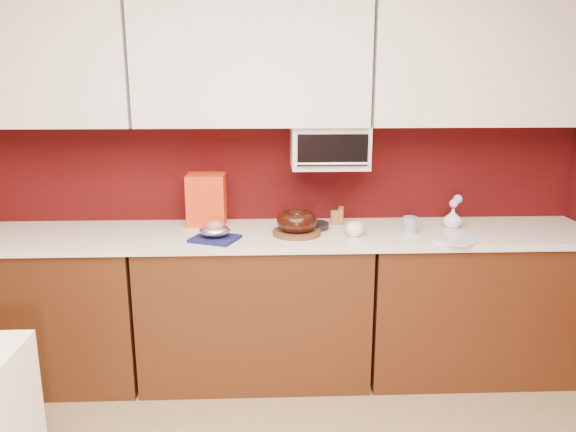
% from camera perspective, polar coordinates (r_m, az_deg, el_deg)
% --- Properties ---
extents(wall_back, '(4.00, 0.02, 2.50)m').
position_cam_1_polar(wall_back, '(3.49, -3.46, 5.26)').
color(wall_back, '#3E0808').
rests_on(wall_back, floor).
extents(base_cabinet_left, '(1.31, 0.58, 0.86)m').
position_cam_1_polar(base_cabinet_left, '(3.69, -24.77, -8.77)').
color(base_cabinet_left, '#46220E').
rests_on(base_cabinet_left, floor).
extents(base_cabinet_center, '(1.31, 0.58, 0.86)m').
position_cam_1_polar(base_cabinet_center, '(3.42, -3.36, -9.27)').
color(base_cabinet_center, '#46220E').
rests_on(base_cabinet_center, floor).
extents(base_cabinet_right, '(1.31, 0.58, 0.86)m').
position_cam_1_polar(base_cabinet_right, '(3.64, 18.36, -8.48)').
color(base_cabinet_right, '#46220E').
rests_on(base_cabinet_right, floor).
extents(countertop, '(4.00, 0.62, 0.04)m').
position_cam_1_polar(countertop, '(3.27, -3.47, -1.99)').
color(countertop, silver).
rests_on(countertop, base_cabinet_center).
extents(upper_cabinet_left, '(1.31, 0.33, 0.70)m').
position_cam_1_polar(upper_cabinet_left, '(3.57, -26.26, 13.76)').
color(upper_cabinet_left, white).
rests_on(upper_cabinet_left, wall_back).
extents(upper_cabinet_center, '(1.31, 0.33, 0.70)m').
position_cam_1_polar(upper_cabinet_center, '(3.29, -3.68, 15.22)').
color(upper_cabinet_center, white).
rests_on(upper_cabinet_center, wall_back).
extents(upper_cabinet_right, '(1.31, 0.33, 0.70)m').
position_cam_1_polar(upper_cabinet_right, '(3.52, 19.34, 14.40)').
color(upper_cabinet_right, white).
rests_on(upper_cabinet_right, wall_back).
extents(toaster_oven, '(0.45, 0.30, 0.25)m').
position_cam_1_polar(toaster_oven, '(3.35, 4.23, 7.04)').
color(toaster_oven, white).
rests_on(toaster_oven, upper_cabinet_center).
extents(toaster_oven_door, '(0.40, 0.02, 0.18)m').
position_cam_1_polar(toaster_oven_door, '(3.19, 4.56, 6.70)').
color(toaster_oven_door, black).
rests_on(toaster_oven_door, toaster_oven).
extents(toaster_oven_handle, '(0.42, 0.02, 0.02)m').
position_cam_1_polar(toaster_oven_handle, '(3.19, 4.56, 5.32)').
color(toaster_oven_handle, silver).
rests_on(toaster_oven_handle, toaster_oven).
extents(cake_base, '(0.33, 0.33, 0.03)m').
position_cam_1_polar(cake_base, '(3.20, 0.89, -1.68)').
color(cake_base, brown).
rests_on(cake_base, countertop).
extents(bundt_cake, '(0.30, 0.30, 0.09)m').
position_cam_1_polar(bundt_cake, '(3.19, 0.90, -0.52)').
color(bundt_cake, black).
rests_on(bundt_cake, cake_base).
extents(navy_towel, '(0.30, 0.28, 0.02)m').
position_cam_1_polar(navy_towel, '(3.12, -7.42, -2.29)').
color(navy_towel, '#14184B').
rests_on(navy_towel, countertop).
extents(foil_ham_nest, '(0.19, 0.17, 0.06)m').
position_cam_1_polar(foil_ham_nest, '(3.11, -7.45, -1.48)').
color(foil_ham_nest, white).
rests_on(foil_ham_nest, navy_towel).
extents(roasted_ham, '(0.12, 0.10, 0.06)m').
position_cam_1_polar(roasted_ham, '(3.10, -7.46, -1.03)').
color(roasted_ham, '#B96A54').
rests_on(roasted_ham, foil_ham_nest).
extents(pandoro_box, '(0.23, 0.21, 0.31)m').
position_cam_1_polar(pandoro_box, '(3.44, -8.28, 1.70)').
color(pandoro_box, '#BA150C').
rests_on(pandoro_box, countertop).
extents(dark_pan, '(0.21, 0.21, 0.03)m').
position_cam_1_polar(dark_pan, '(3.34, 2.55, -0.98)').
color(dark_pan, black).
rests_on(dark_pan, countertop).
extents(coffee_mug, '(0.11, 0.11, 0.09)m').
position_cam_1_polar(coffee_mug, '(3.18, 6.79, -1.24)').
color(coffee_mug, white).
rests_on(coffee_mug, countertop).
extents(blue_jar, '(0.09, 0.09, 0.10)m').
position_cam_1_polar(blue_jar, '(3.31, 12.29, -0.89)').
color(blue_jar, navy).
rests_on(blue_jar, countertop).
extents(flower_vase, '(0.09, 0.09, 0.13)m').
position_cam_1_polar(flower_vase, '(3.48, 16.39, -0.09)').
color(flower_vase, silver).
rests_on(flower_vase, countertop).
extents(flower_pink, '(0.05, 0.05, 0.05)m').
position_cam_1_polar(flower_pink, '(3.46, 16.49, 1.23)').
color(flower_pink, pink).
rests_on(flower_pink, flower_vase).
extents(flower_blue, '(0.05, 0.05, 0.05)m').
position_cam_1_polar(flower_blue, '(3.48, 16.87, 1.66)').
color(flower_blue, '#809FCD').
rests_on(flower_blue, flower_vase).
extents(china_plate, '(0.24, 0.24, 0.01)m').
position_cam_1_polar(china_plate, '(3.22, 16.54, -2.30)').
color(china_plate, white).
rests_on(china_plate, countertop).
extents(amber_bottle, '(0.05, 0.05, 0.10)m').
position_cam_1_polar(amber_bottle, '(3.42, 5.36, -0.05)').
color(amber_bottle, '#95511B').
rests_on(amber_bottle, countertop).
extents(paper_cup, '(0.07, 0.07, 0.08)m').
position_cam_1_polar(paper_cup, '(3.43, 4.79, -0.16)').
color(paper_cup, brown).
rests_on(paper_cup, countertop).
extents(amber_bottle_tall, '(0.03, 0.03, 0.10)m').
position_cam_1_polar(amber_bottle_tall, '(3.47, 5.40, 0.14)').
color(amber_bottle_tall, brown).
rests_on(amber_bottle_tall, countertop).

